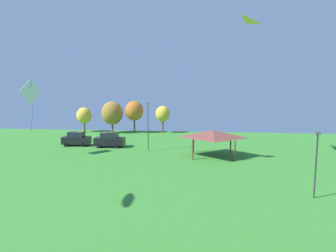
% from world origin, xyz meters
% --- Properties ---
extents(kite_flying_2, '(3.22, 4.02, 0.85)m').
position_xyz_m(kite_flying_2, '(10.58, 34.76, 15.83)').
color(kite_flying_2, yellow).
extents(kite_flying_4, '(0.78, 3.40, 6.98)m').
position_xyz_m(kite_flying_4, '(-19.11, 32.08, 8.53)').
color(kite_flying_4, white).
extents(parked_car_leftmost, '(4.57, 2.42, 2.33)m').
position_xyz_m(parked_car_leftmost, '(-17.12, 40.39, 1.15)').
color(parked_car_leftmost, black).
rests_on(parked_car_leftmost, ground).
extents(parked_car_second_from_left, '(4.83, 2.31, 2.39)m').
position_xyz_m(parked_car_second_from_left, '(-11.27, 39.87, 1.18)').
color(parked_car_second_from_left, black).
rests_on(parked_car_second_from_left, ground).
extents(park_pavilion, '(6.85, 5.77, 3.60)m').
position_xyz_m(park_pavilion, '(4.79, 35.30, 3.08)').
color(park_pavilion, brown).
rests_on(park_pavilion, ground).
extents(light_post_0, '(0.36, 0.20, 7.18)m').
position_xyz_m(light_post_0, '(-4.61, 37.95, 4.00)').
color(light_post_0, '#2D2D33').
rests_on(light_post_0, ground).
extents(light_post_1, '(0.36, 0.20, 5.38)m').
position_xyz_m(light_post_1, '(12.16, 21.39, 3.08)').
color(light_post_1, '#2D2D33').
rests_on(light_post_1, ground).
extents(treeline_tree_0, '(3.35, 3.35, 5.60)m').
position_xyz_m(treeline_tree_0, '(-23.05, 56.57, 3.74)').
color(treeline_tree_0, brown).
rests_on(treeline_tree_0, ground).
extents(treeline_tree_1, '(4.70, 4.70, 7.00)m').
position_xyz_m(treeline_tree_1, '(-16.18, 55.80, 4.40)').
color(treeline_tree_1, brown).
rests_on(treeline_tree_1, ground).
extents(treeline_tree_2, '(3.97, 3.97, 7.11)m').
position_xyz_m(treeline_tree_2, '(-11.34, 56.45, 4.90)').
color(treeline_tree_2, brown).
rests_on(treeline_tree_2, ground).
extents(treeline_tree_3, '(3.21, 3.21, 6.01)m').
position_xyz_m(treeline_tree_3, '(-5.07, 57.21, 4.22)').
color(treeline_tree_3, brown).
rests_on(treeline_tree_3, ground).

